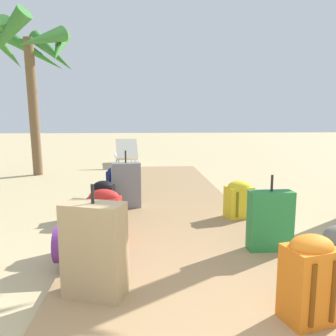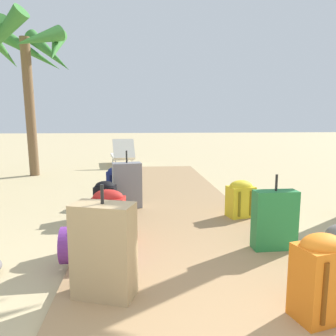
{
  "view_description": "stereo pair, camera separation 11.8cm",
  "coord_description": "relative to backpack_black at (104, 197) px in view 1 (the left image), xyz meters",
  "views": [
    {
      "loc": [
        -0.31,
        -1.12,
        1.35
      ],
      "look_at": [
        0.08,
        4.21,
        0.55
      ],
      "focal_mm": 34.32,
      "sensor_mm": 36.0,
      "label": 1
    },
    {
      "loc": [
        -0.42,
        -1.11,
        1.35
      ],
      "look_at": [
        0.08,
        4.21,
        0.55
      ],
      "focal_mm": 34.32,
      "sensor_mm": 36.0,
      "label": 2
    }
  ],
  "objects": [
    {
      "name": "ground_plane",
      "position": [
        0.86,
        -0.07,
        -0.33
      ],
      "size": [
        60.0,
        60.0,
        0.0
      ],
      "primitive_type": "plane",
      "color": "tan"
    },
    {
      "name": "boardwalk",
      "position": [
        0.86,
        0.7,
        -0.29
      ],
      "size": [
        2.08,
        7.65,
        0.08
      ],
      "primitive_type": "cube",
      "color": "#9E7A51",
      "rests_on": "ground"
    },
    {
      "name": "backpack_black",
      "position": [
        0.0,
        0.0,
        0.0
      ],
      "size": [
        0.29,
        0.27,
        0.47
      ],
      "color": "black",
      "rests_on": "boardwalk"
    },
    {
      "name": "backpack_red",
      "position": [
        0.13,
        -0.94,
        0.05
      ],
      "size": [
        0.36,
        0.25,
        0.56
      ],
      "color": "red",
      "rests_on": "boardwalk"
    },
    {
      "name": "backpack_orange",
      "position": [
        1.58,
        -2.43,
        0.05
      ],
      "size": [
        0.35,
        0.3,
        0.57
      ],
      "color": "orange",
      "rests_on": "boardwalk"
    },
    {
      "name": "suitcase_grey",
      "position": [
        0.28,
        0.39,
        0.08
      ],
      "size": [
        0.44,
        0.29,
        0.84
      ],
      "color": "slate",
      "rests_on": "boardwalk"
    },
    {
      "name": "suitcase_tan",
      "position": [
        0.19,
        -2.02,
        0.1
      ],
      "size": [
        0.48,
        0.36,
        0.83
      ],
      "color": "tan",
      "rests_on": "boardwalk"
    },
    {
      "name": "backpack_yellow",
      "position": [
        1.79,
        -0.22,
        0.01
      ],
      "size": [
        0.38,
        0.3,
        0.49
      ],
      "color": "gold",
      "rests_on": "boardwalk"
    },
    {
      "name": "duffel_bag_purple",
      "position": [
        0.02,
        -1.43,
        -0.08
      ],
      "size": [
        0.55,
        0.35,
        0.44
      ],
      "color": "#6B2D84",
      "rests_on": "boardwalk"
    },
    {
      "name": "suitcase_green",
      "position": [
        1.78,
        -1.3,
        0.05
      ],
      "size": [
        0.43,
        0.17,
        0.75
      ],
      "color": "#237538",
      "rests_on": "boardwalk"
    },
    {
      "name": "backpack_navy",
      "position": [
        0.1,
        0.88,
        0.03
      ],
      "size": [
        0.32,
        0.24,
        0.53
      ],
      "color": "navy",
      "rests_on": "boardwalk"
    },
    {
      "name": "palm_tree_far_left",
      "position": [
        -2.13,
        3.82,
        2.57
      ],
      "size": [
        2.09,
        2.31,
        3.67
      ],
      "color": "brown",
      "rests_on": "ground"
    },
    {
      "name": "lounge_chair",
      "position": [
        -0.02,
        5.4,
        0.0
      ],
      "size": [
        0.81,
        1.58,
        0.81
      ],
      "color": "white",
      "rests_on": "ground"
    }
  ]
}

